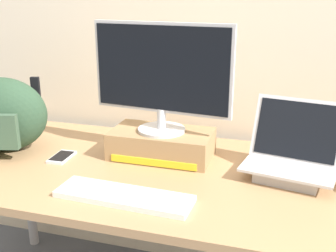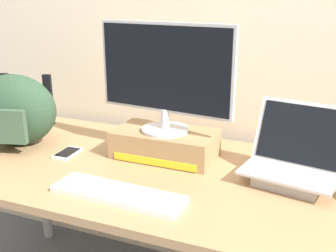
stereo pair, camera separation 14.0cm
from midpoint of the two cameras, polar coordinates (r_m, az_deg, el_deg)
name	(u,v)px [view 1 (the left image)]	position (r m, az deg, el deg)	size (l,w,h in m)	color
back_wall	(201,10)	(1.94, 2.43, 15.77)	(7.00, 0.10, 2.60)	beige
desk	(168,185)	(1.60, -2.53, -8.22)	(1.94, 0.84, 0.73)	#A87F56
toner_box_yellow	(162,144)	(1.69, -3.25, -2.51)	(0.41, 0.23, 0.11)	#9E7A51
desktop_monitor	(161,75)	(1.61, -3.45, 6.99)	(0.57, 0.19, 0.43)	silver
open_laptop	(291,163)	(1.56, 14.19, -4.99)	(0.36, 0.30, 0.28)	#ADADB2
external_keyboard	(124,196)	(1.39, -9.05, -9.59)	(0.46, 0.15, 0.02)	white
messenger_backpack	(3,115)	(1.89, -23.91, 1.40)	(0.42, 0.33, 0.32)	#28422D
cell_phone	(62,157)	(1.76, -16.71, -4.16)	(0.08, 0.14, 0.01)	silver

